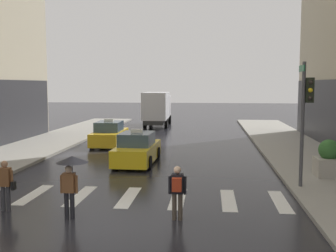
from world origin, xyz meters
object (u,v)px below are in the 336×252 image
traffic_light_pole (306,106)px  box_truck (157,108)px  planter_near_corner (329,160)px  taxi_lead (137,150)px  pedestrian_with_backpack (177,189)px  pedestrian_with_umbrella (71,170)px  pedestrian_with_handbag (5,183)px  taxi_second (109,135)px

traffic_light_pole → box_truck: 24.91m
traffic_light_pole → planter_near_corner: bearing=52.3°
taxi_lead → planter_near_corner: (8.83, -2.76, 0.15)m
pedestrian_with_backpack → traffic_light_pole: bearing=41.2°
pedestrian_with_umbrella → planter_near_corner: (9.27, 6.10, -0.64)m
taxi_lead → pedestrian_with_handbag: 8.79m
pedestrian_with_backpack → planter_near_corner: 8.48m
traffic_light_pole → taxi_second: (-10.34, 10.74, -2.53)m
pedestrian_with_handbag → taxi_second: bearing=90.6°
taxi_second → pedestrian_with_backpack: taxi_second is taller
taxi_second → planter_near_corner: taxi_second is taller
pedestrian_with_backpack → pedestrian_with_handbag: bearing=176.3°
taxi_lead → box_truck: bearing=94.1°
pedestrian_with_umbrella → pedestrian_with_handbag: (-2.38, 0.54, -0.58)m
pedestrian_with_backpack → pedestrian_with_handbag: 5.61m
pedestrian_with_umbrella → pedestrian_with_handbag: size_ratio=1.18×
pedestrian_with_umbrella → planter_near_corner: size_ratio=1.21×
pedestrian_with_backpack → taxi_lead: bearing=107.7°
traffic_light_pole → pedestrian_with_handbag: traffic_light_pole is taller
planter_near_corner → pedestrian_with_handbag: bearing=-154.5°
taxi_second → pedestrian_with_handbag: 14.39m
pedestrian_with_handbag → pedestrian_with_umbrella: bearing=-12.7°
pedestrian_with_backpack → pedestrian_with_handbag: size_ratio=1.00×
box_truck → pedestrian_with_backpack: size_ratio=4.60×
taxi_lead → box_truck: box_truck is taller
taxi_second → pedestrian_with_backpack: 15.84m
planter_near_corner → taxi_second: bearing=143.2°
taxi_lead → planter_near_corner: taxi_lead is taller
traffic_light_pole → box_truck: size_ratio=0.63×
taxi_lead → pedestrian_with_handbag: (-2.83, -8.32, 0.21)m
box_truck → pedestrian_with_backpack: box_truck is taller
box_truck → taxi_lead: bearing=-85.9°
planter_near_corner → pedestrian_with_backpack: bearing=-135.6°
traffic_light_pole → taxi_second: size_ratio=1.05×
traffic_light_pole → taxi_second: traffic_light_pole is taller
taxi_lead → taxi_second: (-2.98, 6.07, 0.00)m
pedestrian_with_backpack → taxi_second: bearing=111.3°
planter_near_corner → box_truck: bearing=115.5°
taxi_lead → pedestrian_with_backpack: taxi_lead is taller
planter_near_corner → taxi_lead: bearing=162.7°
pedestrian_with_backpack → planter_near_corner: bearing=44.4°
traffic_light_pole → pedestrian_with_umbrella: bearing=-151.7°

